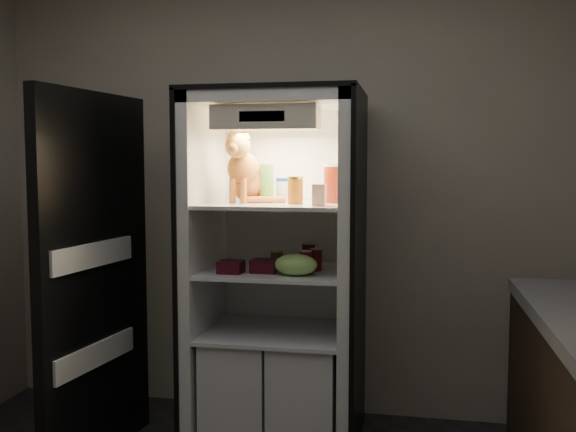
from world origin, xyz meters
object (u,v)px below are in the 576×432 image
soda_can_a (309,255)px  parmesan_shaker (266,183)px  pepper_jar (335,183)px  grape_bag (296,265)px  condiment_jar (277,258)px  refrigerator (278,294)px  berry_box_right (264,266)px  berry_box_left (231,267)px  tabby_cat (246,174)px  salsa_jar (295,190)px  soda_can_b (316,260)px  cream_carton (319,195)px  soda_can_c (306,262)px  mayo_tub (285,190)px

soda_can_a → parmesan_shaker: bearing=-168.9°
pepper_jar → grape_bag: size_ratio=0.96×
soda_can_a → condiment_jar: size_ratio=1.44×
refrigerator → berry_box_right: bearing=-102.4°
parmesan_shaker → berry_box_left: parmesan_shaker is taller
tabby_cat → salsa_jar: 0.31m
soda_can_a → berry_box_left: size_ratio=1.09×
tabby_cat → soda_can_b: bearing=0.3°
pepper_jar → cream_carton: pepper_jar is taller
parmesan_shaker → cream_carton: bearing=-34.3°
soda_can_b → soda_can_c: bearing=-112.2°
pepper_jar → berry_box_right: size_ratio=1.59×
soda_can_b → cream_carton: bearing=-76.4°
mayo_tub → soda_can_b: mayo_tub is taller
tabby_cat → berry_box_right: (0.13, -0.14, -0.47)m
tabby_cat → soda_can_a: 0.55m
cream_carton → soda_can_c: (-0.08, 0.07, -0.34)m
pepper_jar → berry_box_left: (-0.50, -0.24, -0.42)m
condiment_jar → grape_bag: bearing=-58.3°
condiment_jar → grape_bag: size_ratio=0.43×
soda_can_b → grape_bag: (-0.08, -0.16, -0.00)m
tabby_cat → soda_can_a: tabby_cat is taller
mayo_tub → pepper_jar: (0.28, -0.02, 0.04)m
grape_bag → salsa_jar: bearing=102.0°
soda_can_c → cream_carton: bearing=-40.4°
mayo_tub → grape_bag: (0.11, -0.26, -0.36)m
pepper_jar → cream_carton: 0.26m
soda_can_b → salsa_jar: bearing=-154.8°
cream_carton → soda_can_b: (-0.04, 0.16, -0.34)m
tabby_cat → soda_can_a: (0.33, 0.04, -0.43)m
soda_can_c → grape_bag: (-0.04, -0.06, -0.00)m
tabby_cat → berry_box_left: 0.51m
salsa_jar → grape_bag: salsa_jar is taller
tabby_cat → parmesan_shaker: 0.12m
salsa_jar → soda_can_a: bearing=72.4°
soda_can_c → berry_box_left: (-0.38, -0.05, -0.03)m
cream_carton → grape_bag: (-0.12, 0.01, -0.35)m
pepper_jar → condiment_jar: size_ratio=2.24×
salsa_jar → soda_can_c: size_ratio=1.21×
tabby_cat → cream_carton: 0.48m
refrigerator → parmesan_shaker: (-0.06, -0.02, 0.60)m
berry_box_left → tabby_cat: bearing=81.2°
soda_can_c → condiment_jar: size_ratio=1.28×
mayo_tub → pepper_jar: pepper_jar is taller
refrigerator → cream_carton: refrigerator is taller
mayo_tub → soda_can_c: bearing=-53.5°
refrigerator → salsa_jar: size_ratio=13.32×
salsa_jar → berry_box_left: salsa_jar is taller
refrigerator → soda_can_a: (0.16, 0.02, 0.21)m
parmesan_shaker → grape_bag: parmesan_shaker is taller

